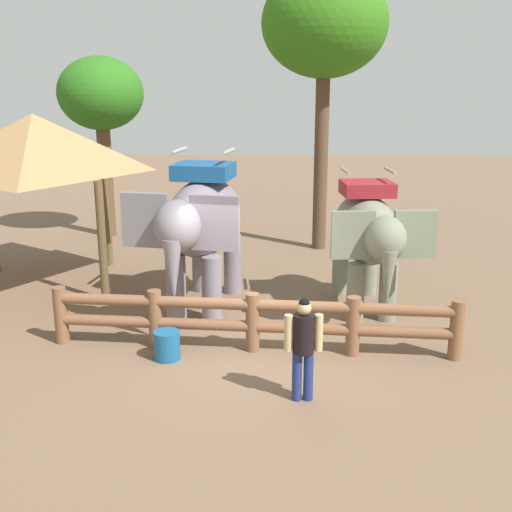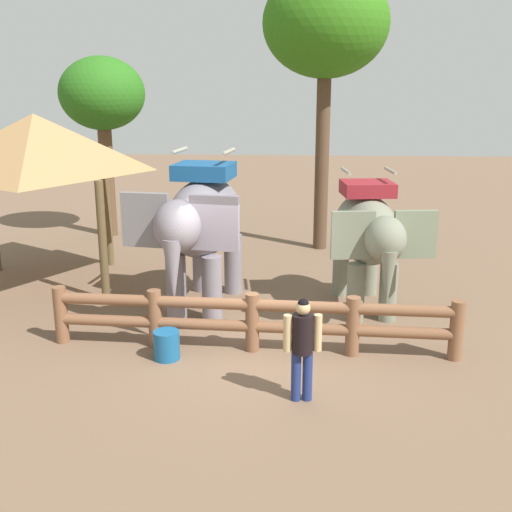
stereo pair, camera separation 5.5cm
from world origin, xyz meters
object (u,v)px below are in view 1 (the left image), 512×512
(elephant_center, at_px, (367,234))
(log_fence, at_px, (253,318))
(tree_back_center, at_px, (101,97))
(tree_far_left, at_px, (325,26))
(elephant_near_left, at_px, (202,222))
(thatched_shelter, at_px, (35,145))
(tourist_woman_in_black, at_px, (303,342))
(feed_bucket, at_px, (167,345))

(elephant_center, bearing_deg, log_fence, -135.66)
(log_fence, height_order, tree_back_center, tree_back_center)
(elephant_center, xyz_separation_m, tree_far_left, (-0.72, 5.01, 4.31))
(elephant_near_left, relative_size, tree_back_center, 0.73)
(log_fence, xyz_separation_m, elephant_near_left, (-1.14, 2.06, 1.23))
(elephant_near_left, xyz_separation_m, thatched_shelter, (-3.85, 1.42, 1.37))
(elephant_center, xyz_separation_m, tourist_woman_in_black, (-1.35, -3.88, -0.70))
(log_fence, bearing_deg, thatched_shelter, 145.09)
(tree_back_center, bearing_deg, tourist_woman_in_black, -60.49)
(tourist_woman_in_black, height_order, tree_back_center, tree_back_center)
(elephant_center, relative_size, tree_far_left, 0.46)
(thatched_shelter, bearing_deg, tree_far_left, 29.58)
(log_fence, distance_m, tree_far_left, 9.04)
(elephant_near_left, relative_size, tree_far_left, 0.52)
(elephant_center, relative_size, feed_bucket, 6.85)
(log_fence, height_order, thatched_shelter, thatched_shelter)
(tree_back_center, bearing_deg, elephant_near_left, -59.33)
(elephant_center, height_order, tree_far_left, tree_far_left)
(elephant_center, xyz_separation_m, tree_back_center, (-7.07, 6.22, 2.49))
(elephant_near_left, bearing_deg, elephant_center, 1.38)
(tree_far_left, height_order, feed_bucket, tree_far_left)
(log_fence, distance_m, tree_back_center, 10.30)
(elephant_near_left, xyz_separation_m, tree_far_left, (2.62, 5.09, 4.10))
(elephant_near_left, bearing_deg, feed_bucket, -96.68)
(log_fence, distance_m, elephant_near_left, 2.66)
(feed_bucket, bearing_deg, log_fence, 16.61)
(feed_bucket, bearing_deg, thatched_shelter, 132.29)
(thatched_shelter, bearing_deg, elephant_near_left, -20.29)
(tree_far_left, distance_m, feed_bucket, 9.91)
(elephant_near_left, height_order, feed_bucket, elephant_near_left)
(tree_far_left, bearing_deg, log_fence, -101.65)
(tourist_woman_in_black, bearing_deg, elephant_near_left, 117.54)
(feed_bucket, bearing_deg, tree_far_left, 69.01)
(elephant_near_left, distance_m, tree_back_center, 7.67)
(log_fence, relative_size, tree_back_center, 1.36)
(tourist_woman_in_black, height_order, thatched_shelter, thatched_shelter)
(tourist_woman_in_black, distance_m, tree_far_left, 10.23)
(log_fence, relative_size, thatched_shelter, 1.59)
(elephant_center, distance_m, thatched_shelter, 7.47)
(elephant_near_left, bearing_deg, tree_far_left, 62.80)
(elephant_near_left, relative_size, feed_bucket, 7.78)
(elephant_center, bearing_deg, elephant_near_left, -178.62)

